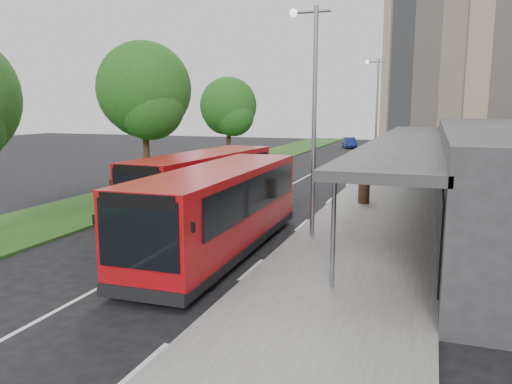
{
  "coord_description": "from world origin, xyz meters",
  "views": [
    {
      "loc": [
        8.18,
        -15.32,
        4.75
      ],
      "look_at": [
        1.79,
        2.67,
        1.5
      ],
      "focal_mm": 35.0,
      "sensor_mm": 36.0,
      "label": 1
    }
  ],
  "objects_px": {
    "tree_mid": "(145,96)",
    "bus_main": "(220,210)",
    "car_far": "(349,143)",
    "bus_second": "(204,183)",
    "litter_bin": "(364,193)",
    "lamp_post_near": "(312,108)",
    "tree_far": "(228,110)",
    "lamp_post_far": "(376,108)",
    "car_near": "(371,147)",
    "bollard": "(387,171)"
  },
  "relations": [
    {
      "from": "tree_mid",
      "to": "bus_main",
      "type": "bearing_deg",
      "value": -48.12
    },
    {
      "from": "car_far",
      "to": "bus_second",
      "type": "bearing_deg",
      "value": -107.43
    },
    {
      "from": "bus_second",
      "to": "litter_bin",
      "type": "distance_m",
      "value": 7.84
    },
    {
      "from": "bus_second",
      "to": "car_far",
      "type": "xyz_separation_m",
      "value": [
        0.17,
        39.3,
        -0.79
      ]
    },
    {
      "from": "lamp_post_near",
      "to": "car_far",
      "type": "distance_m",
      "value": 42.34
    },
    {
      "from": "tree_far",
      "to": "litter_bin",
      "type": "xyz_separation_m",
      "value": [
        12.16,
        -12.15,
        -3.92
      ]
    },
    {
      "from": "tree_far",
      "to": "lamp_post_far",
      "type": "xyz_separation_m",
      "value": [
        11.13,
        0.95,
        0.15
      ]
    },
    {
      "from": "lamp_post_far",
      "to": "car_far",
      "type": "bearing_deg",
      "value": 103.52
    },
    {
      "from": "car_far",
      "to": "litter_bin",
      "type": "bearing_deg",
      "value": -96.99
    },
    {
      "from": "litter_bin",
      "to": "car_far",
      "type": "bearing_deg",
      "value": 100.19
    },
    {
      "from": "lamp_post_near",
      "to": "car_near",
      "type": "bearing_deg",
      "value": 93.24
    },
    {
      "from": "lamp_post_near",
      "to": "bollard",
      "type": "relative_size",
      "value": 9.0
    },
    {
      "from": "tree_mid",
      "to": "car_near",
      "type": "relative_size",
      "value": 2.48
    },
    {
      "from": "bus_main",
      "to": "car_far",
      "type": "bearing_deg",
      "value": 92.59
    },
    {
      "from": "bus_main",
      "to": "bus_second",
      "type": "bearing_deg",
      "value": 119.18
    },
    {
      "from": "lamp_post_far",
      "to": "bollard",
      "type": "height_order",
      "value": "lamp_post_far"
    },
    {
      "from": "car_near",
      "to": "lamp_post_near",
      "type": "bearing_deg",
      "value": -89.31
    },
    {
      "from": "car_near",
      "to": "bus_second",
      "type": "bearing_deg",
      "value": -98.22
    },
    {
      "from": "tree_far",
      "to": "lamp_post_far",
      "type": "height_order",
      "value": "lamp_post_far"
    },
    {
      "from": "tree_mid",
      "to": "lamp_post_far",
      "type": "relative_size",
      "value": 1.04
    },
    {
      "from": "lamp_post_far",
      "to": "litter_bin",
      "type": "xyz_separation_m",
      "value": [
        1.03,
        -13.1,
        -4.07
      ]
    },
    {
      "from": "lamp_post_near",
      "to": "bus_main",
      "type": "bearing_deg",
      "value": -130.88
    },
    {
      "from": "litter_bin",
      "to": "car_near",
      "type": "height_order",
      "value": "same"
    },
    {
      "from": "bus_main",
      "to": "bollard",
      "type": "xyz_separation_m",
      "value": [
        3.61,
        19.3,
        -0.85
      ]
    },
    {
      "from": "tree_far",
      "to": "lamp_post_near",
      "type": "bearing_deg",
      "value": -59.71
    },
    {
      "from": "tree_far",
      "to": "bollard",
      "type": "relative_size",
      "value": 7.96
    },
    {
      "from": "tree_far",
      "to": "bus_main",
      "type": "relative_size",
      "value": 0.71
    },
    {
      "from": "tree_far",
      "to": "bus_main",
      "type": "bearing_deg",
      "value": -68.07
    },
    {
      "from": "bus_main",
      "to": "car_near",
      "type": "distance_m",
      "value": 39.12
    },
    {
      "from": "litter_bin",
      "to": "bollard",
      "type": "relative_size",
      "value": 1.12
    },
    {
      "from": "bollard",
      "to": "car_far",
      "type": "height_order",
      "value": "car_far"
    },
    {
      "from": "car_far",
      "to": "lamp_post_far",
      "type": "bearing_deg",
      "value": -93.66
    },
    {
      "from": "tree_far",
      "to": "lamp_post_far",
      "type": "relative_size",
      "value": 0.89
    },
    {
      "from": "car_near",
      "to": "car_far",
      "type": "distance_m",
      "value": 6.29
    },
    {
      "from": "lamp_post_far",
      "to": "bus_second",
      "type": "relative_size",
      "value": 0.81
    },
    {
      "from": "lamp_post_far",
      "to": "bus_main",
      "type": "bearing_deg",
      "value": -95.93
    },
    {
      "from": "bus_main",
      "to": "bus_second",
      "type": "relative_size",
      "value": 1.02
    },
    {
      "from": "tree_far",
      "to": "bus_main",
      "type": "xyz_separation_m",
      "value": [
        8.77,
        -21.78,
        -3.12
      ]
    },
    {
      "from": "bus_second",
      "to": "litter_bin",
      "type": "xyz_separation_m",
      "value": [
        6.45,
        4.39,
        -0.76
      ]
    },
    {
      "from": "bus_second",
      "to": "bus_main",
      "type": "bearing_deg",
      "value": -55.66
    },
    {
      "from": "tree_far",
      "to": "car_near",
      "type": "height_order",
      "value": "tree_far"
    },
    {
      "from": "bus_second",
      "to": "lamp_post_far",
      "type": "bearing_deg",
      "value": 76.83
    },
    {
      "from": "lamp_post_near",
      "to": "bus_second",
      "type": "bearing_deg",
      "value": 155.16
    },
    {
      "from": "bus_main",
      "to": "bollard",
      "type": "relative_size",
      "value": 11.28
    },
    {
      "from": "lamp_post_far",
      "to": "bollard",
      "type": "xyz_separation_m",
      "value": [
        1.25,
        -3.43,
        -4.12
      ]
    },
    {
      "from": "tree_far",
      "to": "litter_bin",
      "type": "height_order",
      "value": "tree_far"
    },
    {
      "from": "tree_mid",
      "to": "car_far",
      "type": "distance_m",
      "value": 35.57
    },
    {
      "from": "tree_mid",
      "to": "car_far",
      "type": "relative_size",
      "value": 2.22
    },
    {
      "from": "lamp_post_near",
      "to": "lamp_post_far",
      "type": "distance_m",
      "value": 20.0
    },
    {
      "from": "litter_bin",
      "to": "lamp_post_near",
      "type": "bearing_deg",
      "value": -98.48
    }
  ]
}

